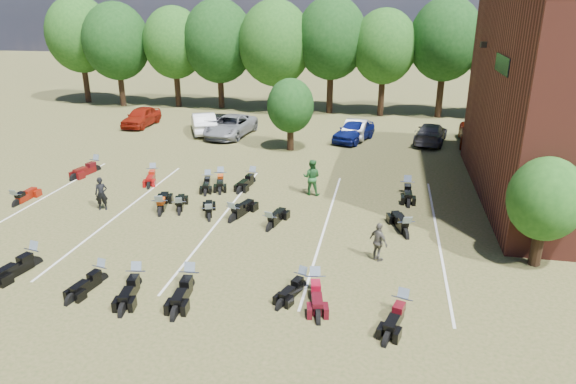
% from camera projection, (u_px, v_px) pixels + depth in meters
% --- Properties ---
extents(ground, '(160.00, 160.00, 0.00)m').
position_uv_depth(ground, '(268.00, 252.00, 21.11)').
color(ground, brown).
rests_on(ground, ground).
extents(car_0, '(1.88, 4.59, 1.56)m').
position_uv_depth(car_0, '(141.00, 117.00, 42.33)').
color(car_0, maroon).
rests_on(car_0, ground).
extents(car_1, '(3.60, 5.15, 1.61)m').
position_uv_depth(car_1, '(204.00, 123.00, 40.16)').
color(car_1, silver).
rests_on(car_1, ground).
extents(car_2, '(3.27, 5.89, 1.56)m').
position_uv_depth(car_2, '(231.00, 126.00, 39.15)').
color(car_2, gray).
rests_on(car_2, ground).
extents(car_3, '(2.20, 4.88, 1.39)m').
position_uv_depth(car_3, '(220.00, 122.00, 40.75)').
color(car_3, black).
rests_on(car_3, ground).
extents(car_4, '(3.26, 4.87, 1.54)m').
position_uv_depth(car_4, '(354.00, 131.00, 37.75)').
color(car_4, navy).
rests_on(car_4, ground).
extents(car_5, '(2.09, 4.57, 1.45)m').
position_uv_depth(car_5, '(358.00, 128.00, 38.85)').
color(car_5, '#BABBB5').
rests_on(car_5, ground).
extents(car_6, '(3.16, 5.99, 1.61)m').
position_uv_depth(car_6, '(479.00, 135.00, 36.51)').
color(car_6, '#5A1105').
rests_on(car_6, ground).
extents(car_7, '(2.88, 5.19, 1.42)m').
position_uv_depth(car_7, '(431.00, 133.00, 37.26)').
color(car_7, '#38373D').
rests_on(car_7, ground).
extents(person_black, '(0.70, 0.57, 1.67)m').
position_uv_depth(person_black, '(101.00, 194.00, 25.18)').
color(person_black, black).
rests_on(person_black, ground).
extents(person_green, '(0.99, 0.79, 1.94)m').
position_uv_depth(person_green, '(312.00, 177.00, 27.12)').
color(person_green, '#215A28').
rests_on(person_green, ground).
extents(person_grey, '(0.94, 0.95, 1.61)m').
position_uv_depth(person_grey, '(379.00, 242.00, 20.18)').
color(person_grey, '#57534A').
rests_on(person_grey, ground).
extents(motorcycle_0, '(1.23, 2.54, 1.36)m').
position_uv_depth(motorcycle_0, '(35.00, 265.00, 20.08)').
color(motorcycle_0, black).
rests_on(motorcycle_0, ground).
extents(motorcycle_1, '(1.05, 2.23, 1.19)m').
position_uv_depth(motorcycle_1, '(102.00, 281.00, 18.95)').
color(motorcycle_1, black).
rests_on(motorcycle_1, ground).
extents(motorcycle_2, '(0.99, 2.51, 1.37)m').
position_uv_depth(motorcycle_2, '(190.00, 288.00, 18.45)').
color(motorcycle_2, black).
rests_on(motorcycle_2, ground).
extents(motorcycle_3, '(1.15, 2.44, 1.31)m').
position_uv_depth(motorcycle_3, '(138.00, 287.00, 18.57)').
color(motorcycle_3, black).
rests_on(motorcycle_3, ground).
extents(motorcycle_4, '(1.29, 2.13, 1.13)m').
position_uv_depth(motorcycle_4, '(301.00, 288.00, 18.49)').
color(motorcycle_4, black).
rests_on(motorcycle_4, ground).
extents(motorcycle_5, '(1.33, 2.41, 1.28)m').
position_uv_depth(motorcycle_5, '(401.00, 314.00, 16.91)').
color(motorcycle_5, black).
rests_on(motorcycle_5, ground).
extents(motorcycle_6, '(1.22, 2.47, 1.32)m').
position_uv_depth(motorcycle_6, '(315.00, 292.00, 18.22)').
color(motorcycle_6, '#420911').
rests_on(motorcycle_6, ground).
extents(motorcycle_7, '(0.70, 2.19, 1.22)m').
position_uv_depth(motorcycle_7, '(17.00, 205.00, 25.97)').
color(motorcycle_7, maroon).
rests_on(motorcycle_7, ground).
extents(motorcycle_8, '(1.42, 2.63, 1.40)m').
position_uv_depth(motorcycle_8, '(161.00, 214.00, 24.91)').
color(motorcycle_8, black).
rests_on(motorcycle_8, ground).
extents(motorcycle_9, '(1.32, 2.21, 1.17)m').
position_uv_depth(motorcycle_9, '(209.00, 219.00, 24.29)').
color(motorcycle_9, black).
rests_on(motorcycle_9, ground).
extents(motorcycle_10, '(1.30, 2.28, 1.21)m').
position_uv_depth(motorcycle_10, '(180.00, 213.00, 24.99)').
color(motorcycle_10, black).
rests_on(motorcycle_10, ground).
extents(motorcycle_11, '(1.42, 2.58, 1.37)m').
position_uv_depth(motorcycle_11, '(233.00, 221.00, 24.15)').
color(motorcycle_11, black).
rests_on(motorcycle_11, ground).
extents(motorcycle_12, '(1.15, 2.38, 1.27)m').
position_uv_depth(motorcycle_12, '(270.00, 229.00, 23.24)').
color(motorcycle_12, black).
rests_on(motorcycle_12, ground).
extents(motorcycle_13, '(1.47, 2.61, 1.38)m').
position_uv_depth(motorcycle_13, '(405.00, 236.00, 22.55)').
color(motorcycle_13, black).
rests_on(motorcycle_13, ground).
extents(motorcycle_14, '(1.28, 2.60, 1.39)m').
position_uv_depth(motorcycle_14, '(96.00, 171.00, 31.28)').
color(motorcycle_14, '#510B0C').
rests_on(motorcycle_14, ground).
extents(motorcycle_15, '(1.30, 2.35, 1.25)m').
position_uv_depth(motorcycle_15, '(154.00, 178.00, 29.96)').
color(motorcycle_15, maroon).
rests_on(motorcycle_15, ground).
extents(motorcycle_16, '(1.19, 2.26, 1.20)m').
position_uv_depth(motorcycle_16, '(208.00, 185.00, 28.88)').
color(motorcycle_16, black).
rests_on(motorcycle_16, ground).
extents(motorcycle_17, '(1.35, 2.43, 1.29)m').
position_uv_depth(motorcycle_17, '(221.00, 183.00, 29.19)').
color(motorcycle_17, black).
rests_on(motorcycle_17, ground).
extents(motorcycle_18, '(1.10, 2.46, 1.32)m').
position_uv_depth(motorcycle_18, '(252.00, 183.00, 29.21)').
color(motorcycle_18, black).
rests_on(motorcycle_18, ground).
extents(motorcycle_20, '(0.84, 2.49, 1.38)m').
position_uv_depth(motorcycle_20, '(407.00, 194.00, 27.56)').
color(motorcycle_20, black).
rests_on(motorcycle_20, ground).
extents(tree_line, '(56.00, 6.00, 9.79)m').
position_uv_depth(tree_line, '(330.00, 42.00, 45.77)').
color(tree_line, black).
rests_on(tree_line, ground).
extents(young_tree_near_building, '(2.80, 2.80, 4.16)m').
position_uv_depth(young_tree_near_building, '(546.00, 199.00, 19.18)').
color(young_tree_near_building, black).
rests_on(young_tree_near_building, ground).
extents(young_tree_midfield, '(3.20, 3.20, 4.70)m').
position_uv_depth(young_tree_midfield, '(290.00, 106.00, 34.65)').
color(young_tree_midfield, black).
rests_on(young_tree_midfield, ground).
extents(parking_lines, '(20.10, 14.00, 0.01)m').
position_uv_depth(parking_lines, '(221.00, 218.00, 24.40)').
color(parking_lines, silver).
rests_on(parking_lines, ground).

